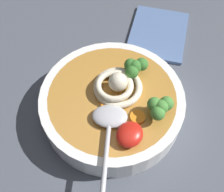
{
  "coord_description": "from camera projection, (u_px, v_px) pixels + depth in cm",
  "views": [
    {
      "loc": [
        21.67,
        12.87,
        51.48
      ],
      "look_at": [
        -2.23,
        -1.21,
        9.14
      ],
      "focal_mm": 45.47,
      "sensor_mm": 36.0,
      "label": 1
    }
  ],
  "objects": [
    {
      "name": "carrot_slice_right",
      "position": [
        138.0,
        117.0,
        0.48
      ],
      "size": [
        2.63,
        2.63,
        0.55
      ],
      "primitive_type": "cylinder",
      "color": "orange",
      "rests_on": "soup_bowl"
    },
    {
      "name": "noodle_pile",
      "position": [
        117.0,
        86.0,
        0.5
      ],
      "size": [
        9.77,
        9.58,
        3.93
      ],
      "color": "beige",
      "rests_on": "soup_bowl"
    },
    {
      "name": "broccoli_floret_near_spoon",
      "position": [
        160.0,
        107.0,
        0.47
      ],
      "size": [
        4.79,
        4.12,
        3.79
      ],
      "color": "#7A9E60",
      "rests_on": "soup_bowl"
    },
    {
      "name": "table_slab",
      "position": [
        112.0,
        127.0,
        0.55
      ],
      "size": [
        112.69,
        112.69,
        3.78
      ],
      "primitive_type": "cube",
      "color": "#474C56",
      "rests_on": "ground"
    },
    {
      "name": "chili_sauce_dollop",
      "position": [
        130.0,
        134.0,
        0.45
      ],
      "size": [
        4.71,
        4.24,
        2.12
      ],
      "primitive_type": "ellipsoid",
      "color": "red",
      "rests_on": "soup_bowl"
    },
    {
      "name": "broccoli_floret_center",
      "position": [
        136.0,
        67.0,
        0.51
      ],
      "size": [
        4.75,
        4.09,
        3.75
      ],
      "color": "#7A9E60",
      "rests_on": "soup_bowl"
    },
    {
      "name": "carrot_slice_rear",
      "position": [
        106.0,
        107.0,
        0.49
      ],
      "size": [
        2.24,
        2.24,
        0.61
      ],
      "primitive_type": "cylinder",
      "color": "orange",
      "rests_on": "soup_bowl"
    },
    {
      "name": "folded_napkin",
      "position": [
        158.0,
        33.0,
        0.66
      ],
      "size": [
        19.15,
        16.75,
        0.8
      ],
      "primitive_type": "cube",
      "rotation": [
        0.0,
        0.0,
        0.29
      ],
      "color": "#4C6693",
      "rests_on": "table_slab"
    },
    {
      "name": "soup_spoon",
      "position": [
        109.0,
        124.0,
        0.47
      ],
      "size": [
        16.95,
        10.58,
        1.6
      ],
      "rotation": [
        0.0,
        0.0,
        0.45
      ],
      "color": "#B7B7BC",
      "rests_on": "soup_bowl"
    },
    {
      "name": "soup_bowl",
      "position": [
        112.0,
        104.0,
        0.53
      ],
      "size": [
        26.29,
        26.29,
        5.36
      ],
      "color": "white",
      "rests_on": "table_slab"
    }
  ]
}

